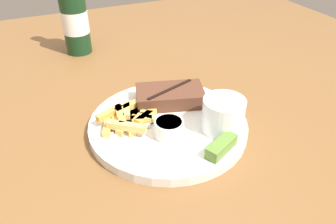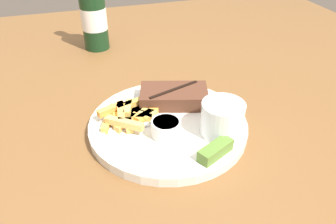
{
  "view_description": "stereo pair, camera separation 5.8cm",
  "coord_description": "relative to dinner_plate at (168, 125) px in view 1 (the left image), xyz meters",
  "views": [
    {
      "loc": [
        -0.2,
        -0.44,
        1.14
      ],
      "look_at": [
        0.0,
        0.0,
        0.81
      ],
      "focal_mm": 35.0,
      "sensor_mm": 36.0,
      "label": 1
    },
    {
      "loc": [
        -0.14,
        -0.46,
        1.14
      ],
      "look_at": [
        0.0,
        0.0,
        0.81
      ],
      "focal_mm": 35.0,
      "sensor_mm": 36.0,
      "label": 2
    }
  ],
  "objects": [
    {
      "name": "coleslaw_cup",
      "position": [
        0.08,
        -0.06,
        0.04
      ],
      "size": [
        0.07,
        0.07,
        0.06
      ],
      "color": "white",
      "rests_on": "dinner_plate"
    },
    {
      "name": "dinner_plate",
      "position": [
        0.0,
        0.0,
        0.0
      ],
      "size": [
        0.29,
        0.29,
        0.02
      ],
      "color": "silver",
      "rests_on": "dining_table"
    },
    {
      "name": "pickle_spear",
      "position": [
        0.04,
        -0.11,
        0.02
      ],
      "size": [
        0.07,
        0.05,
        0.02
      ],
      "color": "#567A2D",
      "rests_on": "dinner_plate"
    },
    {
      "name": "steak_portion",
      "position": [
        0.03,
        0.06,
        0.02
      ],
      "size": [
        0.14,
        0.11,
        0.03
      ],
      "color": "#512D1E",
      "rests_on": "dinner_plate"
    },
    {
      "name": "dipping_sauce_cup",
      "position": [
        -0.02,
        -0.04,
        0.03
      ],
      "size": [
        0.05,
        0.05,
        0.03
      ],
      "color": "silver",
      "rests_on": "dinner_plate"
    },
    {
      "name": "fries_pile",
      "position": [
        -0.07,
        0.03,
        0.02
      ],
      "size": [
        0.13,
        0.1,
        0.02
      ],
      "color": "#D7BA58",
      "rests_on": "dinner_plate"
    },
    {
      "name": "beer_bottle",
      "position": [
        -0.08,
        0.41,
        0.08
      ],
      "size": [
        0.07,
        0.07,
        0.24
      ],
      "color": "#143319",
      "rests_on": "dining_table"
    },
    {
      "name": "dining_table",
      "position": [
        0.0,
        0.0,
        -0.07
      ],
      "size": [
        1.54,
        1.54,
        0.78
      ],
      "color": "brown",
      "rests_on": "ground_plane"
    },
    {
      "name": "fork_utensil",
      "position": [
        -0.07,
        0.0,
        0.01
      ],
      "size": [
        0.13,
        0.02,
        0.0
      ],
      "rotation": [
        0.0,
        0.0,
        6.25
      ],
      "color": "#B7B7BC",
      "rests_on": "dinner_plate"
    }
  ]
}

